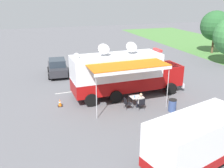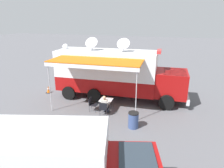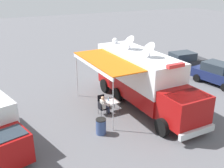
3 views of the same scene
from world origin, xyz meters
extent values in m
plane|color=#5B5B60|center=(0.00, 0.00, 0.00)|extent=(100.00, 100.00, 0.00)
cube|color=silver|center=(-2.15, -2.43, 0.00)|extent=(0.27, 4.80, 0.01)
cube|color=#9E0F0F|center=(0.00, 0.00, 1.15)|extent=(2.73, 7.28, 1.10)
cube|color=white|center=(0.00, 0.00, 2.55)|extent=(2.73, 7.28, 1.70)
cube|color=white|center=(0.00, 0.00, 1.70)|extent=(2.75, 7.30, 0.10)
cube|color=#9E0F0F|center=(-0.15, 4.65, 1.45)|extent=(2.37, 2.17, 1.70)
cube|color=#28333D|center=(-0.15, 4.85, 1.95)|extent=(2.20, 1.54, 0.70)
cube|color=silver|center=(-0.18, 5.78, 0.55)|extent=(2.38, 0.28, 0.36)
cylinder|color=black|center=(-1.39, 4.41, 0.50)|extent=(0.33, 1.01, 1.00)
cylinder|color=black|center=(1.11, 4.49, 0.50)|extent=(0.33, 1.01, 1.00)
cylinder|color=black|center=(-1.23, -0.58, 0.50)|extent=(0.33, 1.01, 1.00)
cylinder|color=black|center=(1.27, -0.50, 0.50)|extent=(0.33, 1.01, 1.00)
cylinder|color=black|center=(-1.17, -2.56, 0.50)|extent=(0.33, 1.01, 1.00)
cylinder|color=black|center=(1.33, -2.48, 0.50)|extent=(0.33, 1.01, 1.00)
cube|color=white|center=(0.00, 0.00, 3.45)|extent=(2.73, 7.28, 0.10)
cube|color=red|center=(-0.12, 3.70, 3.62)|extent=(1.11, 0.31, 0.20)
cylinder|color=silver|center=(0.03, -1.08, 3.73)|extent=(0.10, 0.10, 0.45)
cone|color=silver|center=(0.18, -1.07, 4.13)|extent=(0.74, 0.92, 0.81)
cylinder|color=silver|center=(-0.04, 1.26, 3.73)|extent=(0.10, 0.10, 0.45)
cone|color=silver|center=(0.11, 1.26, 4.13)|extent=(0.74, 0.92, 0.81)
sphere|color=white|center=(0.10, -3.20, 3.68)|extent=(0.44, 0.44, 0.44)
cube|color=orange|center=(2.35, 0.07, 3.25)|extent=(2.38, 5.83, 0.06)
cube|color=white|center=(3.41, 0.11, 3.11)|extent=(0.26, 5.76, 0.24)
cylinder|color=silver|center=(3.26, 2.83, 1.63)|extent=(0.05, 0.05, 3.25)
cylinder|color=silver|center=(3.43, -2.62, 1.63)|extent=(0.05, 0.05, 3.25)
cube|color=silver|center=(2.28, 0.72, 0.71)|extent=(0.82, 0.82, 0.03)
cylinder|color=#333338|center=(1.90, 1.08, 0.35)|extent=(0.03, 0.03, 0.70)
cylinder|color=#333338|center=(2.64, 1.11, 0.35)|extent=(0.03, 0.03, 0.70)
cylinder|color=#333338|center=(1.93, 0.34, 0.35)|extent=(0.03, 0.03, 0.70)
cylinder|color=#333338|center=(2.67, 0.37, 0.35)|extent=(0.03, 0.03, 0.70)
cylinder|color=#4C99D8|center=(2.46, 0.55, 0.83)|extent=(0.07, 0.07, 0.20)
cylinder|color=white|center=(2.46, 0.55, 0.94)|extent=(0.04, 0.04, 0.02)
cube|color=black|center=(2.98, 0.83, 0.42)|extent=(0.49, 0.49, 0.04)
cube|color=black|center=(3.20, 0.84, 0.65)|extent=(0.06, 0.48, 0.44)
cylinder|color=#333338|center=(2.77, 0.60, 0.21)|extent=(0.02, 0.02, 0.42)
cylinder|color=#333338|center=(2.76, 1.04, 0.21)|extent=(0.02, 0.02, 0.42)
cylinder|color=#333338|center=(3.21, 0.62, 0.21)|extent=(0.02, 0.02, 0.42)
cylinder|color=#333338|center=(3.20, 1.06, 0.21)|extent=(0.02, 0.02, 0.42)
cube|color=black|center=(2.63, -0.03, 0.42)|extent=(0.49, 0.49, 0.04)
cube|color=black|center=(2.64, -0.25, 0.65)|extent=(0.48, 0.06, 0.44)
cylinder|color=#333338|center=(2.40, 0.19, 0.21)|extent=(0.02, 0.02, 0.42)
cylinder|color=#333338|center=(2.84, 0.20, 0.21)|extent=(0.02, 0.02, 0.42)
cylinder|color=#333338|center=(2.42, -0.25, 0.21)|extent=(0.02, 0.02, 0.42)
cylinder|color=#333338|center=(2.86, -0.24, 0.21)|extent=(0.02, 0.02, 0.42)
cube|color=silver|center=(2.98, 0.83, 0.72)|extent=(0.25, 0.37, 0.56)
sphere|color=tan|center=(2.98, 0.83, 1.14)|extent=(0.22, 0.22, 0.22)
cylinder|color=silver|center=(2.87, 0.60, 0.76)|extent=(0.43, 0.10, 0.34)
cylinder|color=silver|center=(2.86, 1.06, 0.76)|extent=(0.43, 0.10, 0.34)
cylinder|color=#2D334C|center=(2.81, 0.73, 0.44)|extent=(0.38, 0.14, 0.13)
cylinder|color=#2D334C|center=(2.63, 0.72, 0.21)|extent=(0.11, 0.11, 0.42)
cube|color=black|center=(2.57, 0.72, 0.04)|extent=(0.24, 0.11, 0.07)
cylinder|color=#2D334C|center=(2.80, 0.93, 0.44)|extent=(0.38, 0.14, 0.13)
cylinder|color=#2D334C|center=(2.62, 0.92, 0.21)|extent=(0.11, 0.11, 0.42)
cube|color=black|center=(2.56, 0.92, 0.04)|extent=(0.24, 0.11, 0.07)
cylinder|color=#384C7F|center=(4.02, 2.86, 0.42)|extent=(0.56, 0.56, 0.85)
cylinder|color=black|center=(4.02, 2.86, 0.88)|extent=(0.57, 0.57, 0.06)
cube|color=black|center=(0.58, -4.72, 0.01)|extent=(0.36, 0.36, 0.03)
cone|color=orange|center=(0.58, -4.72, 0.31)|extent=(0.26, 0.26, 0.55)
cylinder|color=white|center=(0.58, -4.72, 0.33)|extent=(0.17, 0.17, 0.06)
cube|color=white|center=(9.84, 0.53, 1.60)|extent=(3.38, 5.57, 2.20)
cube|color=#28333D|center=(8.94, 3.91, 1.57)|extent=(1.91, 1.50, 0.60)
cube|color=navy|center=(-7.60, 0.07, 0.70)|extent=(2.49, 4.44, 0.76)
cube|color=#28333D|center=(-7.58, -0.07, 1.42)|extent=(1.93, 2.34, 0.68)
cylinder|color=black|center=(-8.71, 1.21, 0.32)|extent=(0.33, 0.67, 0.64)
cylinder|color=black|center=(-6.94, 1.51, 0.32)|extent=(0.33, 0.67, 0.64)
cylinder|color=black|center=(-8.27, -1.36, 0.32)|extent=(0.33, 0.67, 0.64)
cylinder|color=black|center=(-6.50, -1.06, 0.32)|extent=(0.33, 0.67, 0.64)
cube|color=#2D2D33|center=(-7.40, -3.91, 0.70)|extent=(4.31, 2.07, 0.76)
cube|color=#28333D|center=(-7.25, -3.92, 1.42)|extent=(2.20, 1.73, 0.68)
cylinder|color=black|center=(-8.76, -4.72, 0.32)|extent=(0.65, 0.26, 0.64)
cylinder|color=black|center=(-8.64, -2.93, 0.32)|extent=(0.65, 0.26, 0.64)
cylinder|color=black|center=(-6.16, -4.89, 0.32)|extent=(0.65, 0.26, 0.64)
cylinder|color=black|center=(-6.04, -3.10, 0.32)|extent=(0.65, 0.26, 0.64)
camera|label=1|loc=(18.22, -6.50, 7.91)|focal=40.06mm
camera|label=2|loc=(14.06, 4.67, 5.86)|focal=33.19mm
camera|label=3|loc=(9.18, 14.72, 8.00)|focal=43.12mm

